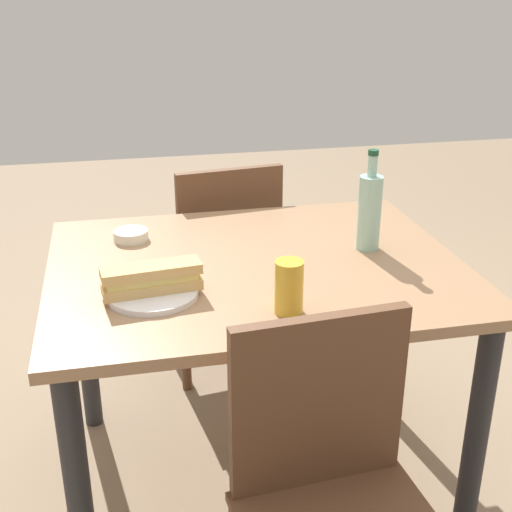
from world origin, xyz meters
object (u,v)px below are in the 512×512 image
at_px(plate_near, 153,294).
at_px(baguette_sandwich_near, 152,278).
at_px(water_bottle, 369,210).
at_px(dining_table, 256,298).
at_px(chair_far, 223,256).
at_px(beer_glass, 289,287).
at_px(knife_near, 144,282).
at_px(chair_near, 334,496).
at_px(olive_bowl, 131,235).

distance_m(plate_near, baguette_sandwich_near, 0.04).
bearing_deg(water_bottle, dining_table, -174.01).
bearing_deg(chair_far, beer_glass, -89.83).
bearing_deg(knife_near, baguette_sandwich_near, -70.13).
bearing_deg(baguette_sandwich_near, chair_near, -57.26).
xyz_separation_m(chair_near, water_bottle, (0.31, 0.68, 0.36)).
xyz_separation_m(chair_far, olive_bowl, (-0.34, -0.40, 0.26)).
xyz_separation_m(plate_near, knife_near, (-0.02, 0.05, 0.01)).
distance_m(dining_table, chair_near, 0.66).
bearing_deg(dining_table, plate_near, -152.86).
height_order(plate_near, knife_near, knife_near).
bearing_deg(baguette_sandwich_near, water_bottle, 16.42).
bearing_deg(water_bottle, chair_far, 118.07).
bearing_deg(plate_near, chair_far, 69.08).
relative_size(dining_table, chair_near, 1.33).
distance_m(dining_table, chair_far, 0.66).
bearing_deg(water_bottle, olive_bowl, 162.50).
bearing_deg(baguette_sandwich_near, chair_far, 69.08).
height_order(chair_near, baguette_sandwich_near, chair_near).
bearing_deg(baguette_sandwich_near, plate_near, 0.00).
xyz_separation_m(water_bottle, beer_glass, (-0.32, -0.33, -0.05)).
height_order(dining_table, chair_near, chair_near).
height_order(chair_far, water_bottle, water_bottle).
bearing_deg(olive_bowl, chair_far, 49.67).
bearing_deg(water_bottle, plate_near, -163.58).
xyz_separation_m(beer_glass, olive_bowl, (-0.34, 0.54, -0.05)).
bearing_deg(chair_far, water_bottle, -61.93).
xyz_separation_m(chair_far, baguette_sandwich_near, (-0.30, -0.79, 0.30)).
bearing_deg(knife_near, olive_bowl, 93.12).
bearing_deg(chair_far, chair_near, -89.38).
relative_size(chair_near, baguette_sandwich_near, 3.41).
bearing_deg(plate_near, knife_near, 109.87).
distance_m(chair_far, plate_near, 0.88).
xyz_separation_m(chair_far, beer_glass, (0.00, -0.94, 0.31)).
bearing_deg(olive_bowl, plate_near, -84.82).
height_order(chair_far, chair_near, same).
xyz_separation_m(knife_near, beer_glass, (0.32, -0.20, 0.05)).
bearing_deg(dining_table, knife_near, -161.49).
bearing_deg(chair_far, dining_table, -90.99).
xyz_separation_m(chair_far, knife_near, (-0.32, -0.74, 0.27)).
relative_size(knife_near, olive_bowl, 1.69).
xyz_separation_m(plate_near, olive_bowl, (-0.04, 0.39, 0.01)).
bearing_deg(dining_table, water_bottle, 5.99).
bearing_deg(chair_near, baguette_sandwich_near, 122.74).
height_order(chair_near, knife_near, chair_near).
bearing_deg(chair_far, olive_bowl, -130.33).
xyz_separation_m(water_bottle, olive_bowl, (-0.66, 0.21, -0.10)).
height_order(baguette_sandwich_near, beer_glass, beer_glass).
distance_m(chair_near, knife_near, 0.69).
height_order(baguette_sandwich_near, water_bottle, water_bottle).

